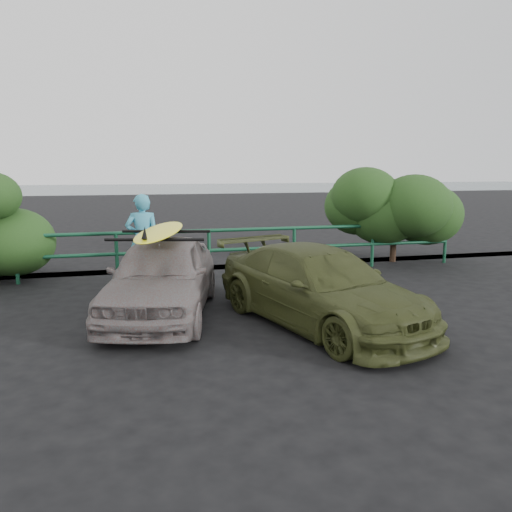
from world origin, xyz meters
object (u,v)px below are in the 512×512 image
at_px(guardrail, 164,254).
at_px(surfboard, 161,231).
at_px(sedan, 162,276).
at_px(man, 143,240).
at_px(olive_vehicle, 319,287).

relative_size(guardrail, surfboard, 5.06).
xyz_separation_m(sedan, man, (-0.25, 2.21, 0.29)).
relative_size(olive_vehicle, man, 2.17).
height_order(sedan, olive_vehicle, sedan).
distance_m(guardrail, man, 0.92).
height_order(sedan, surfboard, surfboard).
bearing_deg(surfboard, olive_vehicle, -11.81).
bearing_deg(sedan, olive_vehicle, -11.81).
bearing_deg(guardrail, surfboard, -93.83).
bearing_deg(guardrail, man, -122.89).
height_order(guardrail, man, man).
bearing_deg(sedan, surfboard, -166.28).
bearing_deg(olive_vehicle, man, 109.13).
height_order(olive_vehicle, surfboard, surfboard).
relative_size(guardrail, sedan, 3.70).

